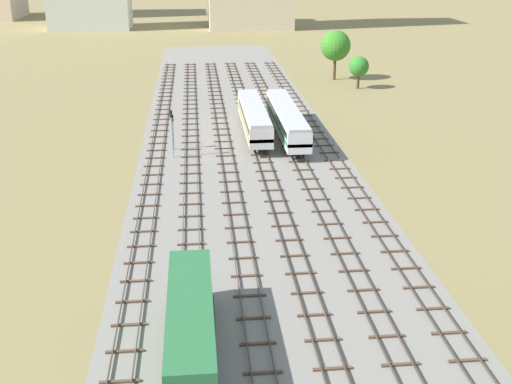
% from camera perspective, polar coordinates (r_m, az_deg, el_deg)
% --- Properties ---
extents(ground_plane, '(480.00, 480.00, 0.00)m').
position_cam_1_polar(ground_plane, '(77.93, -1.17, 3.36)').
color(ground_plane, olive).
extents(ballast_bed, '(25.11, 176.00, 0.01)m').
position_cam_1_polar(ballast_bed, '(77.93, -1.17, 3.36)').
color(ballast_bed, gray).
rests_on(ballast_bed, ground).
extents(track_far_left, '(2.40, 126.00, 0.29)m').
position_cam_1_polar(track_far_left, '(78.80, -8.92, 3.41)').
color(track_far_left, '#47382D').
rests_on(track_far_left, ground).
extents(track_left, '(2.40, 126.00, 0.29)m').
position_cam_1_polar(track_left, '(78.64, -5.84, 3.53)').
color(track_left, '#47382D').
rests_on(track_left, ground).
extents(track_centre_left, '(2.40, 126.00, 0.29)m').
position_cam_1_polar(track_centre_left, '(78.72, -2.77, 3.63)').
color(track_centre_left, '#47382D').
rests_on(track_centre_left, ground).
extents(track_centre, '(2.40, 126.00, 0.29)m').
position_cam_1_polar(track_centre, '(79.02, 0.30, 3.72)').
color(track_centre, '#47382D').
rests_on(track_centre, ground).
extents(track_centre_right, '(2.40, 126.00, 0.29)m').
position_cam_1_polar(track_centre_right, '(79.54, 3.33, 3.81)').
color(track_centre_right, '#47382D').
rests_on(track_centre_right, ground).
extents(track_right, '(2.40, 126.00, 0.29)m').
position_cam_1_polar(track_right, '(80.28, 6.32, 3.88)').
color(track_right, '#47382D').
rests_on(track_right, ground).
extents(freight_boxcar_left_nearest, '(2.87, 14.00, 3.60)m').
position_cam_1_polar(freight_boxcar_left_nearest, '(39.96, -5.85, -11.51)').
color(freight_boxcar_left_nearest, '#286638').
rests_on(freight_boxcar_left_nearest, ground).
extents(passenger_coach_centre_right_near, '(2.96, 22.00, 3.80)m').
position_cam_1_polar(passenger_coach_centre_right_near, '(84.41, 2.77, 6.61)').
color(passenger_coach_centre_right_near, white).
rests_on(passenger_coach_centre_right_near, ground).
extents(diesel_railcar_centre_mid, '(2.96, 20.50, 3.80)m').
position_cam_1_polar(diesel_railcar_centre_mid, '(85.13, -0.19, 6.74)').
color(diesel_railcar_centre_mid, beige).
rests_on(diesel_railcar_centre_mid, ground).
extents(signal_post_nearest, '(0.28, 0.47, 4.58)m').
position_cam_1_polar(signal_post_nearest, '(79.64, -7.45, 5.79)').
color(signal_post_nearest, gray).
rests_on(signal_post_nearest, ground).
extents(signal_post_near, '(0.28, 0.47, 5.88)m').
position_cam_1_polar(signal_post_near, '(76.43, -7.53, 5.72)').
color(signal_post_near, gray).
rests_on(signal_post_near, ground).
extents(lineside_tree_0, '(3.50, 3.50, 5.66)m').
position_cam_1_polar(lineside_tree_0, '(115.21, 9.17, 10.99)').
color(lineside_tree_0, '#4C331E').
rests_on(lineside_tree_0, ground).
extents(lineside_tree_2, '(5.56, 5.56, 9.10)m').
position_cam_1_polar(lineside_tree_2, '(122.19, 7.12, 12.83)').
color(lineside_tree_2, '#4C331E').
rests_on(lineside_tree_2, ground).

